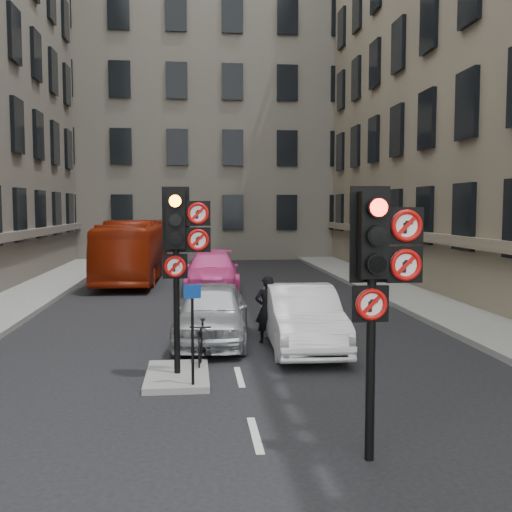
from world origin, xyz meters
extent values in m
plane|color=black|center=(0.00, 0.00, 0.00)|extent=(120.00, 120.00, 0.00)
cube|color=gray|center=(7.20, 12.00, 0.08)|extent=(3.00, 50.00, 0.16)
cube|color=gray|center=(-1.20, 5.00, 0.06)|extent=(1.20, 2.00, 0.12)
cube|color=#696259|center=(0.00, 38.00, 10.00)|extent=(30.00, 14.00, 20.00)
cylinder|color=black|center=(1.40, 1.00, 1.20)|extent=(0.12, 0.12, 2.40)
cube|color=black|center=(1.40, 1.00, 2.95)|extent=(0.36, 0.28, 1.10)
cube|color=black|center=(1.40, 1.13, 2.95)|extent=(0.52, 0.03, 1.25)
cylinder|color=#FF1407|center=(1.40, 0.76, 3.30)|extent=(0.22, 0.01, 0.22)
cylinder|color=black|center=(1.40, 0.76, 2.95)|extent=(0.22, 0.01, 0.22)
cylinder|color=black|center=(1.40, 0.76, 2.60)|extent=(0.22, 0.01, 0.22)
cube|color=black|center=(1.82, 0.98, 3.07)|extent=(0.47, 0.05, 0.47)
cylinder|color=white|center=(1.82, 0.94, 3.07)|extent=(0.41, 0.02, 0.41)
torus|color=#BF0C0A|center=(1.82, 0.93, 3.07)|extent=(0.41, 0.06, 0.41)
cube|color=#BF0C0A|center=(1.82, 0.92, 3.07)|extent=(0.25, 0.01, 0.25)
cube|color=black|center=(1.82, 0.98, 2.57)|extent=(0.47, 0.05, 0.47)
cylinder|color=white|center=(1.82, 0.94, 2.57)|extent=(0.41, 0.02, 0.41)
torus|color=#BF0C0A|center=(1.82, 0.93, 2.57)|extent=(0.41, 0.06, 0.41)
cube|color=#BF0C0A|center=(1.82, 0.92, 2.57)|extent=(0.25, 0.01, 0.25)
cube|color=black|center=(1.38, 0.98, 2.07)|extent=(0.47, 0.05, 0.47)
cylinder|color=white|center=(1.38, 0.94, 2.07)|extent=(0.41, 0.02, 0.41)
torus|color=#BF0C0A|center=(1.38, 0.93, 2.07)|extent=(0.41, 0.06, 0.41)
cube|color=#BF0C0A|center=(1.38, 0.92, 2.07)|extent=(0.25, 0.01, 0.25)
cylinder|color=black|center=(-1.20, 5.00, 1.32)|extent=(0.12, 0.12, 2.40)
cube|color=black|center=(-1.20, 5.00, 3.07)|extent=(0.36, 0.28, 1.10)
cube|color=black|center=(-1.20, 5.13, 3.07)|extent=(0.52, 0.03, 1.25)
cylinder|color=orange|center=(-1.20, 4.75, 3.42)|extent=(0.22, 0.02, 0.22)
cylinder|color=black|center=(-1.20, 4.75, 3.07)|extent=(0.22, 0.02, 0.22)
cylinder|color=black|center=(-1.20, 4.75, 2.72)|extent=(0.22, 0.02, 0.22)
cube|color=black|center=(-0.78, 4.98, 3.19)|extent=(0.47, 0.05, 0.47)
cylinder|color=white|center=(-0.78, 4.94, 3.19)|extent=(0.41, 0.02, 0.41)
torus|color=#BF0C0A|center=(-0.78, 4.92, 3.19)|extent=(0.41, 0.06, 0.41)
cube|color=#BF0C0A|center=(-0.78, 4.92, 3.19)|extent=(0.25, 0.02, 0.25)
cube|color=black|center=(-0.78, 4.98, 2.69)|extent=(0.47, 0.05, 0.47)
cylinder|color=white|center=(-0.78, 4.94, 2.69)|extent=(0.41, 0.02, 0.41)
torus|color=#BF0C0A|center=(-0.78, 4.92, 2.69)|extent=(0.41, 0.06, 0.41)
cube|color=#BF0C0A|center=(-0.78, 4.92, 2.69)|extent=(0.25, 0.02, 0.25)
cube|color=black|center=(-1.22, 4.98, 2.19)|extent=(0.47, 0.05, 0.47)
cylinder|color=white|center=(-1.22, 4.94, 2.19)|extent=(0.41, 0.02, 0.41)
torus|color=#BF0C0A|center=(-1.22, 4.92, 2.19)|extent=(0.41, 0.06, 0.41)
cube|color=#BF0C0A|center=(-1.22, 4.92, 2.19)|extent=(0.25, 0.02, 0.25)
imported|color=#B7BABF|center=(-0.43, 8.14, 0.73)|extent=(2.13, 4.44, 1.46)
imported|color=white|center=(1.65, 7.26, 0.73)|extent=(1.64, 4.46, 1.46)
imported|color=#EB459A|center=(-0.15, 17.47, 0.75)|extent=(2.25, 5.23, 1.50)
imported|color=maroon|center=(-3.56, 21.02, 1.37)|extent=(2.55, 9.88, 2.74)
imported|color=black|center=(-0.71, 6.00, 0.47)|extent=(0.58, 1.59, 0.94)
imported|color=black|center=(0.90, 7.91, 0.83)|extent=(0.63, 0.44, 1.65)
cylinder|color=black|center=(-0.90, 4.20, 1.01)|extent=(0.05, 0.05, 1.79)
cube|color=navy|center=(-0.90, 4.16, 1.82)|extent=(0.31, 0.12, 0.25)
camera|label=1|loc=(-0.87, -6.41, 3.30)|focal=42.00mm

